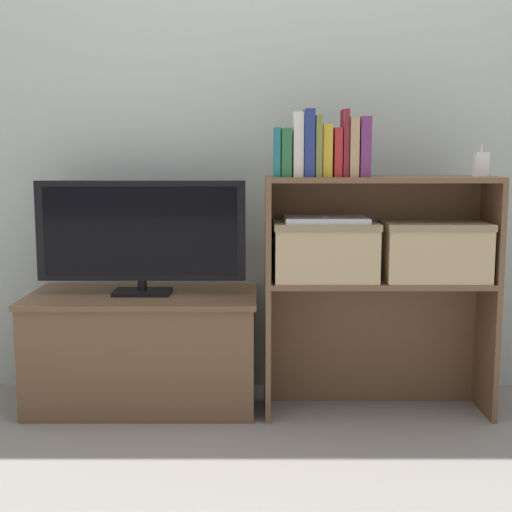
% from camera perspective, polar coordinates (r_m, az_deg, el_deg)
% --- Properties ---
extents(ground_plane, '(16.00, 16.00, 0.00)m').
position_cam_1_polar(ground_plane, '(2.69, 0.01, -13.28)').
color(ground_plane, gray).
extents(wall_back, '(10.00, 0.05, 2.40)m').
position_cam_1_polar(wall_back, '(2.98, -0.01, 12.36)').
color(wall_back, '#B2BCB2').
rests_on(wall_back, ground_plane).
extents(tv_stand, '(0.89, 0.46, 0.44)m').
position_cam_1_polar(tv_stand, '(2.86, -9.08, -7.36)').
color(tv_stand, brown).
rests_on(tv_stand, ground_plane).
extents(tv, '(0.80, 0.14, 0.44)m').
position_cam_1_polar(tv, '(2.77, -9.30, 1.80)').
color(tv, black).
rests_on(tv, tv_stand).
extents(bookshelf_lower_tier, '(0.85, 0.27, 0.52)m').
position_cam_1_polar(bookshelf_lower_tier, '(2.81, 9.36, -5.64)').
color(bookshelf_lower_tier, brown).
rests_on(bookshelf_lower_tier, ground_plane).
extents(bookshelf_upper_tier, '(0.85, 0.27, 0.38)m').
position_cam_1_polar(bookshelf_upper_tier, '(2.73, 9.59, 3.44)').
color(bookshelf_upper_tier, brown).
rests_on(bookshelf_upper_tier, bookshelf_lower_tier).
extents(book_teal, '(0.02, 0.14, 0.18)m').
position_cam_1_polar(book_teal, '(2.60, 1.55, 8.30)').
color(book_teal, '#1E7075').
rests_on(book_teal, bookshelf_upper_tier).
extents(book_forest, '(0.03, 0.14, 0.17)m').
position_cam_1_polar(book_forest, '(2.60, 2.28, 8.26)').
color(book_forest, '#286638').
rests_on(book_forest, bookshelf_upper_tier).
extents(book_ivory, '(0.04, 0.13, 0.23)m').
position_cam_1_polar(book_ivory, '(2.60, 3.24, 8.87)').
color(book_ivory, silver).
rests_on(book_ivory, bookshelf_upper_tier).
extents(book_navy, '(0.04, 0.15, 0.24)m').
position_cam_1_polar(book_navy, '(2.61, 4.10, 8.98)').
color(book_navy, navy).
rests_on(book_navy, bookshelf_upper_tier).
extents(book_olive, '(0.02, 0.14, 0.22)m').
position_cam_1_polar(book_olive, '(2.61, 4.83, 8.73)').
color(book_olive, olive).
rests_on(book_olive, bookshelf_upper_tier).
extents(book_mustard, '(0.03, 0.12, 0.19)m').
position_cam_1_polar(book_mustard, '(2.61, 5.52, 8.38)').
color(book_mustard, gold).
rests_on(book_mustard, bookshelf_upper_tier).
extents(book_crimson, '(0.03, 0.12, 0.17)m').
position_cam_1_polar(book_crimson, '(2.61, 6.36, 8.23)').
color(book_crimson, '#B22328').
rests_on(book_crimson, bookshelf_upper_tier).
extents(book_maroon, '(0.02, 0.13, 0.24)m').
position_cam_1_polar(book_maroon, '(2.62, 6.97, 8.94)').
color(book_maroon, maroon).
rests_on(book_maroon, bookshelf_upper_tier).
extents(book_tan, '(0.03, 0.14, 0.21)m').
position_cam_1_polar(book_tan, '(2.62, 7.59, 8.62)').
color(book_tan, tan).
rests_on(book_tan, bookshelf_upper_tier).
extents(book_plum, '(0.04, 0.14, 0.21)m').
position_cam_1_polar(book_plum, '(2.63, 8.47, 8.62)').
color(book_plum, '#6B2D66').
rests_on(book_plum, bookshelf_upper_tier).
extents(baby_monitor, '(0.05, 0.03, 0.12)m').
position_cam_1_polar(baby_monitor, '(2.76, 17.44, 7.04)').
color(baby_monitor, white).
rests_on(baby_monitor, bookshelf_upper_tier).
extents(storage_basket_left, '(0.38, 0.23, 0.22)m').
position_cam_1_polar(storage_basket_left, '(2.65, 5.44, 0.61)').
color(storage_basket_left, tan).
rests_on(storage_basket_left, bookshelf_lower_tier).
extents(storage_basket_right, '(0.38, 0.23, 0.22)m').
position_cam_1_polar(storage_basket_right, '(2.72, 13.98, 0.59)').
color(storage_basket_right, tan).
rests_on(storage_basket_right, bookshelf_lower_tier).
extents(laptop, '(0.30, 0.22, 0.02)m').
position_cam_1_polar(laptop, '(2.64, 5.48, 2.94)').
color(laptop, '#BCBCC1').
rests_on(laptop, storage_basket_left).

